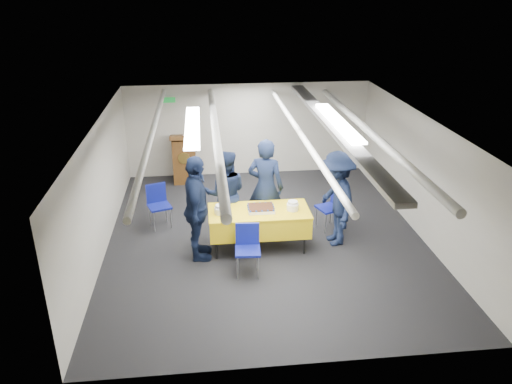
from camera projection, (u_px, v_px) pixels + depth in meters
ground at (265, 237)px, 9.71m from camera, size 7.00×7.00×0.00m
room_shell at (268, 141)px, 9.37m from camera, size 6.00×7.00×2.30m
serving_table at (259, 221)px, 9.11m from camera, size 1.83×0.87×0.77m
sheet_cake at (261, 208)px, 9.01m from camera, size 0.49×0.38×0.09m
plate_stack_left at (221, 210)px, 8.88m from camera, size 0.23×0.23×0.17m
plate_stack_right at (293, 206)px, 9.01m from camera, size 0.22×0.22×0.17m
podium at (184, 158)px, 12.09m from camera, size 0.62×0.53×1.25m
chair_near at (248, 244)px, 8.38m from camera, size 0.45×0.45×0.87m
chair_right at (333, 203)px, 9.88m from camera, size 0.54×0.54×0.87m
chair_left at (158, 201)px, 9.98m from camera, size 0.54×0.54×0.87m
sailor_a at (266, 187)px, 9.53m from camera, size 0.82×0.68×1.92m
sailor_b at (226, 193)px, 9.52m from camera, size 0.87×0.69×1.71m
sailor_c at (197, 209)px, 8.64m from camera, size 0.49×1.13×1.92m
sailor_d at (336, 199)px, 9.17m from camera, size 0.77×1.22×1.81m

